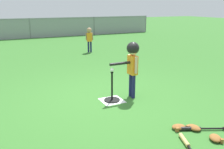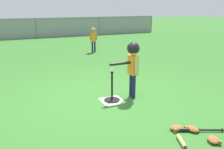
# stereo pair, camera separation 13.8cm
# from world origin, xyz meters

# --- Properties ---
(ground_plane) EXTENTS (60.00, 60.00, 0.00)m
(ground_plane) POSITION_xyz_m (0.00, 0.00, 0.00)
(ground_plane) COLOR #336B28
(home_plate) EXTENTS (0.44, 0.44, 0.01)m
(home_plate) POSITION_xyz_m (0.10, -0.14, 0.00)
(home_plate) COLOR white
(home_plate) RESTS_ON ground_plane
(batting_tee) EXTENTS (0.32, 0.32, 0.60)m
(batting_tee) POSITION_xyz_m (0.10, -0.14, 0.09)
(batting_tee) COLOR black
(batting_tee) RESTS_ON ground_plane
(baseball_on_tee) EXTENTS (0.07, 0.07, 0.07)m
(baseball_on_tee) POSITION_xyz_m (0.10, -0.14, 0.64)
(baseball_on_tee) COLOR white
(baseball_on_tee) RESTS_ON batting_tee
(batter_child) EXTENTS (0.64, 0.33, 1.16)m
(batter_child) POSITION_xyz_m (0.55, -0.14, 0.83)
(batter_child) COLOR #191E4C
(batter_child) RESTS_ON ground_plane
(fielder_deep_center) EXTENTS (0.29, 0.20, 1.00)m
(fielder_deep_center) POSITION_xyz_m (1.55, 4.96, 0.64)
(fielder_deep_center) COLOR #191E4C
(fielder_deep_center) RESTS_ON ground_plane
(spare_bat_wood) EXTENTS (0.26, 0.58, 0.06)m
(spare_bat_wood) POSITION_xyz_m (0.32, -2.03, 0.03)
(spare_bat_wood) COLOR #DBB266
(spare_bat_wood) RESTS_ON ground_plane
(spare_bat_black) EXTENTS (0.67, 0.36, 0.06)m
(spare_bat_black) POSITION_xyz_m (0.70, -1.78, 0.03)
(spare_bat_black) COLOR black
(spare_bat_black) RESTS_ON ground_plane
(glove_by_plate) EXTENTS (0.24, 0.20, 0.07)m
(glove_by_plate) POSITION_xyz_m (0.52, -1.65, 0.04)
(glove_by_plate) COLOR brown
(glove_by_plate) RESTS_ON ground_plane
(glove_near_bats) EXTENTS (0.21, 0.25, 0.07)m
(glove_near_bats) POSITION_xyz_m (0.72, -1.76, 0.04)
(glove_near_bats) COLOR brown
(glove_near_bats) RESTS_ON ground_plane
(glove_tossed_aside) EXTENTS (0.26, 0.27, 0.07)m
(glove_tossed_aside) POSITION_xyz_m (0.78, -2.13, 0.04)
(glove_tossed_aside) COLOR brown
(glove_tossed_aside) RESTS_ON ground_plane
(outfield_fence) EXTENTS (16.06, 0.06, 1.15)m
(outfield_fence) POSITION_xyz_m (0.00, 10.60, 0.62)
(outfield_fence) COLOR slate
(outfield_fence) RESTS_ON ground_plane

